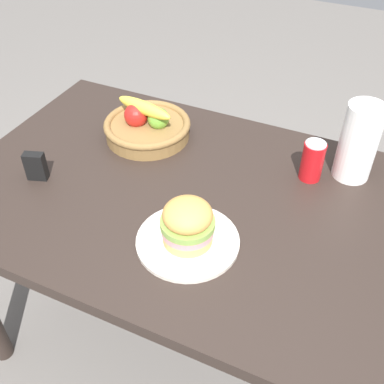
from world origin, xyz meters
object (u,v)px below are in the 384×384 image
Objects in this scene: sandwich at (188,223)px; fruit_basket at (147,126)px; soda_can at (312,161)px; napkin_holder at (36,166)px; plate at (188,241)px; paper_towel_roll at (359,142)px.

fruit_basket is at bearing 130.80° from sandwich.
soda_can is 1.40× the size of napkin_holder.
plate is at bearing 0.00° from sandwich.
napkin_holder is (-0.52, 0.05, 0.04)m from plate.
soda_can is (0.22, 0.40, -0.01)m from sandwich.
soda_can is at bearing 6.32° from napkin_holder.
sandwich is 0.46m from soda_can.
napkin_holder is (-0.85, -0.42, -0.07)m from paper_towel_roll.
fruit_basket is 3.22× the size of napkin_holder.
plate is 0.53m from napkin_holder.
plate is 1.93× the size of sandwich.
sandwich is 1.55× the size of napkin_holder.
paper_towel_roll reaches higher than fruit_basket.
soda_can is at bearing 1.50° from fruit_basket.
soda_can reaches higher than napkin_holder.
napkin_holder is (-0.74, -0.35, -0.02)m from soda_can.
soda_can is 0.82m from napkin_holder.
fruit_basket is at bearing 130.80° from plate.
fruit_basket is 0.39m from napkin_holder.
plate is 1.13× the size of paper_towel_roll.
napkin_holder is at bearing 174.52° from sandwich.
soda_can is 0.43× the size of fruit_basket.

